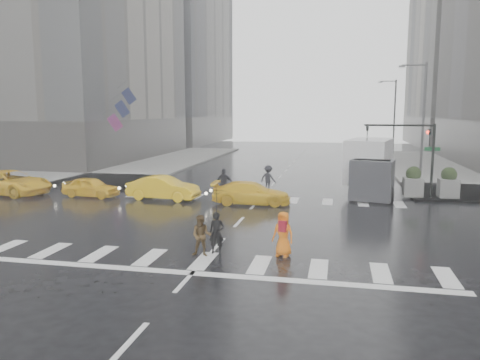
% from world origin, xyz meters
% --- Properties ---
extents(ground, '(120.00, 120.00, 0.00)m').
position_xyz_m(ground, '(0.00, 0.00, 0.00)').
color(ground, black).
rests_on(ground, ground).
extents(sidewalk_nw, '(35.00, 35.00, 0.15)m').
position_xyz_m(sidewalk_nw, '(-19.50, 17.50, 0.07)').
color(sidewalk_nw, gray).
rests_on(sidewalk_nw, ground).
extents(building_nw, '(26.05, 26.05, 38.00)m').
position_xyz_m(building_nw, '(-29.00, 27.00, 17.25)').
color(building_nw, gray).
rests_on(building_nw, ground).
extents(building_nw_far, '(26.05, 26.05, 44.00)m').
position_xyz_m(building_nw_far, '(-29.00, 56.00, 20.19)').
color(building_nw_far, '#5D5A56').
rests_on(building_nw_far, ground).
extents(road_markings, '(18.00, 48.00, 0.01)m').
position_xyz_m(road_markings, '(0.00, 0.00, 0.01)').
color(road_markings, silver).
rests_on(road_markings, ground).
extents(traffic_signal_pole, '(4.45, 0.42, 4.50)m').
position_xyz_m(traffic_signal_pole, '(9.01, 8.01, 3.22)').
color(traffic_signal_pole, black).
rests_on(traffic_signal_pole, ground).
extents(street_lamp_near, '(2.15, 0.22, 9.00)m').
position_xyz_m(street_lamp_near, '(10.87, 18.00, 4.95)').
color(street_lamp_near, '#59595B').
rests_on(street_lamp_near, ground).
extents(street_lamp_far, '(2.15, 0.22, 9.00)m').
position_xyz_m(street_lamp_far, '(10.87, 38.00, 4.95)').
color(street_lamp_far, '#59595B').
rests_on(street_lamp_far, ground).
extents(planter_west, '(1.10, 1.10, 1.80)m').
position_xyz_m(planter_west, '(7.00, 8.20, 0.98)').
color(planter_west, gray).
rests_on(planter_west, ground).
extents(planter_mid, '(1.10, 1.10, 1.80)m').
position_xyz_m(planter_mid, '(9.00, 8.20, 0.98)').
color(planter_mid, gray).
rests_on(planter_mid, ground).
extents(planter_east, '(1.10, 1.10, 1.80)m').
position_xyz_m(planter_east, '(11.00, 8.20, 0.98)').
color(planter_east, gray).
rests_on(planter_east, ground).
extents(flag_cluster, '(2.87, 3.06, 4.69)m').
position_xyz_m(flag_cluster, '(-15.08, 18.50, 5.64)').
color(flag_cluster, '#59595B').
rests_on(flag_cluster, ground).
extents(pedestrian_black, '(1.09, 1.10, 2.43)m').
position_xyz_m(pedestrian_black, '(0.24, -5.05, 1.65)').
color(pedestrian_black, black).
rests_on(pedestrian_black, ground).
extents(pedestrian_brown, '(0.78, 0.63, 1.51)m').
position_xyz_m(pedestrian_brown, '(-0.23, -5.46, 0.76)').
color(pedestrian_brown, '#473319').
rests_on(pedestrian_brown, ground).
extents(pedestrian_orange, '(0.92, 0.74, 1.64)m').
position_xyz_m(pedestrian_orange, '(2.66, -4.84, 0.83)').
color(pedestrian_orange, orange).
rests_on(pedestrian_orange, ground).
extents(pedestrian_far_a, '(1.11, 0.75, 1.79)m').
position_xyz_m(pedestrian_far_a, '(-2.21, 6.03, 0.89)').
color(pedestrian_far_a, black).
rests_on(pedestrian_far_a, ground).
extents(pedestrian_far_b, '(1.26, 0.98, 1.71)m').
position_xyz_m(pedestrian_far_b, '(0.06, 8.94, 0.86)').
color(pedestrian_far_b, black).
rests_on(pedestrian_far_b, ground).
extents(taxi_front, '(3.69, 1.79, 1.21)m').
position_xyz_m(taxi_front, '(-10.31, 4.62, 0.61)').
color(taxi_front, yellow).
rests_on(taxi_front, ground).
extents(taxi_mid, '(4.37, 1.79, 1.41)m').
position_xyz_m(taxi_mid, '(-5.61, 4.68, 0.70)').
color(taxi_mid, yellow).
rests_on(taxi_mid, ground).
extents(taxi_rear, '(4.03, 2.08, 1.29)m').
position_xyz_m(taxi_rear, '(-0.23, 4.37, 0.64)').
color(taxi_rear, yellow).
rests_on(taxi_rear, ground).
extents(taxi_far, '(5.23, 3.31, 1.53)m').
position_xyz_m(taxi_far, '(-15.74, 4.31, 0.76)').
color(taxi_far, yellow).
rests_on(taxi_far, ground).
extents(box_truck, '(2.43, 6.49, 3.45)m').
position_xyz_m(box_truck, '(6.49, 9.00, 1.84)').
color(box_truck, white).
rests_on(box_truck, ground).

